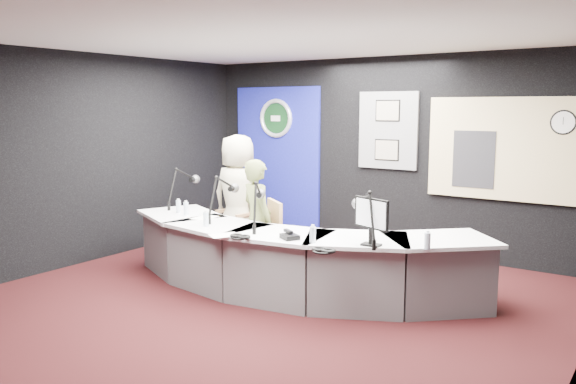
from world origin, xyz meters
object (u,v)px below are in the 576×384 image
Objects in this scene: broadcast_desk at (286,259)px; person_woman at (257,220)px; armchair_right at (258,243)px; person_man at (238,196)px; armchair_left at (238,221)px.

broadcast_desk is 3.06× the size of person_woman.
person_man is (-0.90, 0.73, 0.40)m from armchair_right.
armchair_left is 0.59× the size of person_man.
armchair_right is 0.62× the size of person_woman.
person_woman is (-0.54, 0.17, 0.36)m from broadcast_desk.
person_woman is (0.90, -0.73, 0.23)m from armchair_left.
armchair_left is at bearing 180.00° from person_man.
person_man is at bearing 177.14° from armchair_right.
armchair_right is at bearing -26.77° from armchair_left.
person_man is at bearing 0.00° from armchair_left.
person_man reaches higher than broadcast_desk.
broadcast_desk is at bearing 18.90° from armchair_right.
person_man is at bearing 147.91° from broadcast_desk.
armchair_left reaches higher than broadcast_desk.
broadcast_desk is 2.63× the size of person_man.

